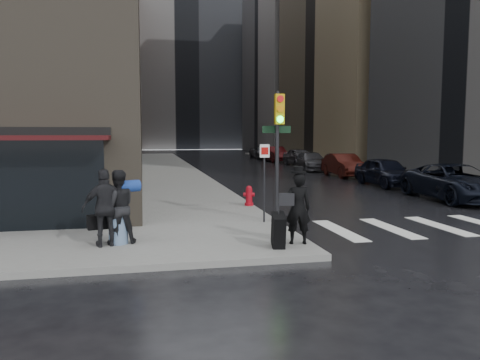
% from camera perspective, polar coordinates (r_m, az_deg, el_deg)
% --- Properties ---
extents(ground, '(140.00, 140.00, 0.00)m').
position_cam_1_polar(ground, '(11.78, -1.89, -7.84)').
color(ground, black).
rests_on(ground, ground).
extents(sidewalk_left, '(4.00, 50.00, 0.15)m').
position_cam_1_polar(sidewalk_left, '(38.43, -8.85, 1.58)').
color(sidewalk_left, slate).
rests_on(sidewalk_left, ground).
extents(sidewalk_right, '(3.00, 50.00, 0.15)m').
position_cam_1_polar(sidewalk_right, '(41.38, 10.18, 1.85)').
color(sidewalk_right, slate).
rests_on(sidewalk_right, ground).
extents(crosswalk, '(8.50, 3.00, 0.01)m').
position_cam_1_polar(crosswalk, '(15.75, 25.49, -4.94)').
color(crosswalk, silver).
rests_on(crosswalk, ground).
extents(bldg_left_far, '(22.00, 20.00, 26.00)m').
position_cam_1_polar(bldg_left_far, '(74.82, -20.74, 13.15)').
color(bldg_left_far, brown).
rests_on(bldg_left_far, ground).
extents(bldg_right_far, '(22.00, 20.00, 25.00)m').
position_cam_1_polar(bldg_right_far, '(75.35, 10.36, 12.98)').
color(bldg_right_far, slate).
rests_on(bldg_right_far, ground).
extents(bldg_distant, '(40.00, 12.00, 32.00)m').
position_cam_1_polar(bldg_distant, '(90.62, -6.84, 14.01)').
color(bldg_distant, slate).
rests_on(bldg_distant, ground).
extents(man_overcoat, '(1.09, 0.90, 1.87)m').
position_cam_1_polar(man_overcoat, '(11.04, 6.58, -3.86)').
color(man_overcoat, black).
rests_on(man_overcoat, ground).
extents(man_jeans, '(1.29, 0.85, 1.76)m').
position_cam_1_polar(man_jeans, '(11.41, -14.74, -3.19)').
color(man_jeans, black).
rests_on(man_jeans, ground).
extents(man_greycoat, '(1.13, 0.68, 1.80)m').
position_cam_1_polar(man_greycoat, '(11.22, -16.08, -3.27)').
color(man_greycoat, black).
rests_on(man_greycoat, ground).
extents(traffic_light, '(0.96, 0.43, 3.83)m').
position_cam_1_polar(traffic_light, '(13.65, 4.51, 5.09)').
color(traffic_light, black).
rests_on(traffic_light, ground).
extents(fire_hydrant, '(0.42, 0.32, 0.73)m').
position_cam_1_polar(fire_hydrant, '(17.00, 1.11, -2.04)').
color(fire_hydrant, '#A00916').
rests_on(fire_hydrant, ground).
extents(parked_car_0, '(2.83, 5.56, 1.50)m').
position_cam_1_polar(parked_car_0, '(21.27, 24.79, -0.26)').
color(parked_car_0, black).
rests_on(parked_car_0, ground).
extents(parked_car_1, '(1.82, 4.46, 1.52)m').
position_cam_1_polar(parked_car_1, '(25.85, 17.29, 0.97)').
color(parked_car_1, black).
rests_on(parked_car_1, ground).
extents(parked_car_2, '(1.74, 4.55, 1.48)m').
position_cam_1_polar(parked_car_2, '(30.86, 12.55, 1.77)').
color(parked_car_2, '#3A100B').
rests_on(parked_car_2, ground).
extents(parked_car_3, '(2.29, 4.84, 1.36)m').
position_cam_1_polar(parked_car_3, '(35.91, 8.68, 2.28)').
color(parked_car_3, '#3C3C41').
rests_on(parked_car_3, ground).
extents(parked_car_4, '(2.17, 4.55, 1.50)m').
position_cam_1_polar(parked_car_4, '(41.45, 7.28, 2.83)').
color(parked_car_4, '#3E3E43').
rests_on(parked_car_4, ground).
extents(parked_car_5, '(1.82, 4.68, 1.52)m').
position_cam_1_polar(parked_car_5, '(46.53, 4.33, 3.17)').
color(parked_car_5, '#3C0C0E').
rests_on(parked_car_5, ground).
extents(parked_car_6, '(2.54, 5.35, 1.48)m').
position_cam_1_polar(parked_car_6, '(51.95, 2.97, 3.41)').
color(parked_car_6, '#3E3E43').
rests_on(parked_car_6, ground).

